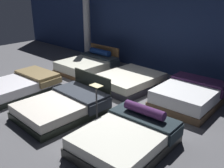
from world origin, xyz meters
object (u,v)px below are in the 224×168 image
Objects in this scene: bed_0 at (22,85)px; bed_3 at (88,65)px; bed_1 at (64,106)px; support_pillar at (87,18)px; bed_2 at (126,138)px; price_sign at (97,110)px; bed_5 at (189,95)px; bed_4 at (129,81)px.

bed_3 is (-0.05, 2.79, 0.03)m from bed_0.
bed_1 is at bearing -52.21° from bed_3.
bed_2 is at bearing -35.46° from support_pillar.
bed_2 is at bearing -0.12° from bed_1.
bed_3 is 1.97× the size of price_sign.
bed_5 reaches higher than bed_0.
bed_2 is 1.05× the size of bed_3.
bed_2 is at bearing -91.27° from bed_5.
support_pillar reaches higher than bed_4.
bed_4 is at bearing 125.65° from bed_2.
bed_3 is at bearing 141.17° from price_sign.
bed_0 is 1.01× the size of bed_1.
bed_3 reaches higher than bed_5.
bed_4 is 2.06× the size of price_sign.
bed_5 is at bearing -13.86° from support_pillar.
support_pillar reaches higher than bed_3.
bed_1 is 1.09× the size of bed_3.
bed_0 is at bearing -149.83° from bed_5.
bed_0 is at bearing -127.18° from bed_4.
bed_2 is 3.38m from bed_4.
support_pillar is at bearing 140.33° from price_sign.
price_sign is (1.04, 0.19, 0.17)m from bed_1.
bed_1 is at bearing -2.10° from bed_0.
bed_4 is (2.19, -0.19, -0.04)m from bed_3.
support_pillar is at bearing 138.26° from bed_3.
bed_2 is 2.07× the size of price_sign.
bed_4 is 4.31m from support_pillar.
price_sign reaches higher than bed_4.
bed_1 is 2.59m from bed_4.
support_pillar is at bearing 133.02° from bed_1.
bed_4 is 2.06m from bed_5.
support_pillar reaches higher than bed_2.
price_sign is at bearing -39.67° from support_pillar.
bed_1 reaches higher than bed_5.
bed_0 is 3.18m from price_sign.
bed_2 is at bearing -11.77° from price_sign.
bed_2 is 5.15m from bed_3.
bed_4 is at bearing 48.03° from bed_0.
bed_2 is at bearing -33.49° from bed_3.
bed_1 is 1.07m from price_sign.
bed_1 is at bearing -48.01° from support_pillar.
bed_4 is at bearing -5.20° from bed_3.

